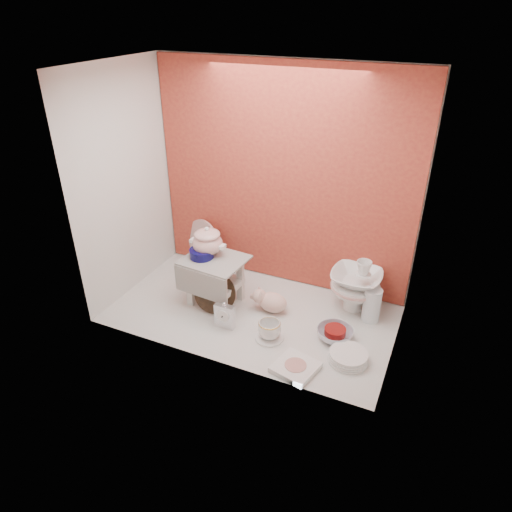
% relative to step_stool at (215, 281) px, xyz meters
% --- Properties ---
extents(ground, '(1.80, 1.80, 0.00)m').
position_rel_step_stool_xyz_m(ground, '(0.27, -0.02, -0.16)').
color(ground, silver).
rests_on(ground, ground).
extents(niche_shell, '(1.86, 1.03, 1.53)m').
position_rel_step_stool_xyz_m(niche_shell, '(0.27, 0.16, 0.77)').
color(niche_shell, '#B9492E').
rests_on(niche_shell, ground).
extents(step_stool, '(0.41, 0.36, 0.33)m').
position_rel_step_stool_xyz_m(step_stool, '(0.00, 0.00, 0.00)').
color(step_stool, silver).
rests_on(step_stool, ground).
extents(soup_tureen, '(0.29, 0.29, 0.20)m').
position_rel_step_stool_xyz_m(soup_tureen, '(-0.07, 0.04, 0.26)').
color(soup_tureen, white).
rests_on(soup_tureen, step_stool).
extents(cobalt_bowl, '(0.20, 0.20, 0.06)m').
position_rel_step_stool_xyz_m(cobalt_bowl, '(-0.09, -0.01, 0.19)').
color(cobalt_bowl, '#0B0944').
rests_on(cobalt_bowl, step_stool).
extents(floral_platter, '(0.36, 0.19, 0.37)m').
position_rel_step_stool_xyz_m(floral_platter, '(-0.32, 0.40, 0.02)').
color(floral_platter, white).
rests_on(floral_platter, ground).
extents(blue_white_vase, '(0.25, 0.25, 0.22)m').
position_rel_step_stool_xyz_m(blue_white_vase, '(-0.18, 0.30, -0.05)').
color(blue_white_vase, silver).
rests_on(blue_white_vase, ground).
extents(lacquer_tray, '(0.29, 0.17, 0.26)m').
position_rel_step_stool_xyz_m(lacquer_tray, '(0.04, -0.09, -0.03)').
color(lacquer_tray, black).
rests_on(lacquer_tray, ground).
extents(mantel_clock, '(0.13, 0.05, 0.18)m').
position_rel_step_stool_xyz_m(mantel_clock, '(0.18, -0.22, -0.07)').
color(mantel_clock, silver).
rests_on(mantel_clock, ground).
extents(plush_pig, '(0.27, 0.21, 0.14)m').
position_rel_step_stool_xyz_m(plush_pig, '(0.39, 0.05, -0.09)').
color(plush_pig, beige).
rests_on(plush_pig, ground).
extents(teacup_saucer, '(0.22, 0.22, 0.01)m').
position_rel_step_stool_xyz_m(teacup_saucer, '(0.48, -0.21, -0.16)').
color(teacup_saucer, white).
rests_on(teacup_saucer, ground).
extents(gold_rim_teacup, '(0.16, 0.16, 0.11)m').
position_rel_step_stool_xyz_m(gold_rim_teacup, '(0.48, -0.21, -0.10)').
color(gold_rim_teacup, white).
rests_on(gold_rim_teacup, teacup_saucer).
extents(lattice_dish, '(0.27, 0.27, 0.03)m').
position_rel_step_stool_xyz_m(lattice_dish, '(0.71, -0.40, -0.15)').
color(lattice_dish, white).
rests_on(lattice_dish, ground).
extents(dinner_plate_stack, '(0.27, 0.27, 0.06)m').
position_rel_step_stool_xyz_m(dinner_plate_stack, '(0.96, -0.21, -0.13)').
color(dinner_plate_stack, white).
rests_on(dinner_plate_stack, ground).
extents(crystal_bowl, '(0.29, 0.29, 0.07)m').
position_rel_step_stool_xyz_m(crystal_bowl, '(0.84, -0.05, -0.13)').
color(crystal_bowl, silver).
rests_on(crystal_bowl, ground).
extents(clear_glass_vase, '(0.14, 0.14, 0.22)m').
position_rel_step_stool_xyz_m(clear_glass_vase, '(0.99, 0.23, -0.05)').
color(clear_glass_vase, silver).
rests_on(clear_glass_vase, ground).
extents(porcelain_tower, '(0.34, 0.34, 0.37)m').
position_rel_step_stool_xyz_m(porcelain_tower, '(0.86, 0.31, 0.02)').
color(porcelain_tower, white).
rests_on(porcelain_tower, ground).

